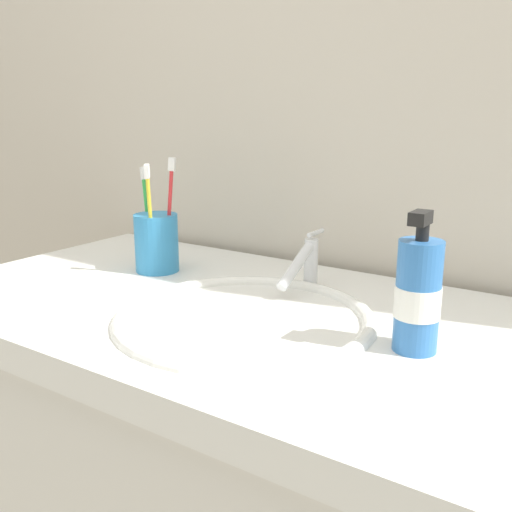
# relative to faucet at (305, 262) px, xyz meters

# --- Properties ---
(tiled_wall_back) EXTENTS (2.32, 0.04, 2.40)m
(tiled_wall_back) POSITION_rel_faucet_xyz_m (-0.02, 0.19, 0.24)
(tiled_wall_back) COLOR beige
(tiled_wall_back) RESTS_ON ground
(sink_basin) EXTENTS (0.39, 0.39, 0.13)m
(sink_basin) POSITION_rel_faucet_xyz_m (0.00, -0.18, -0.09)
(sink_basin) COLOR white
(sink_basin) RESTS_ON vanity_counter
(faucet) EXTENTS (0.02, 0.14, 0.10)m
(faucet) POSITION_rel_faucet_xyz_m (0.00, 0.00, 0.00)
(faucet) COLOR silver
(faucet) RESTS_ON sink_basin
(toothbrush_cup) EXTENTS (0.08, 0.08, 0.11)m
(toothbrush_cup) POSITION_rel_faucet_xyz_m (-0.29, -0.06, 0.01)
(toothbrush_cup) COLOR #338CCC
(toothbrush_cup) RESTS_ON vanity_counter
(toothbrush_yellow) EXTENTS (0.03, 0.04, 0.20)m
(toothbrush_yellow) POSITION_rel_faucet_xyz_m (-0.27, -0.09, 0.07)
(toothbrush_yellow) COLOR yellow
(toothbrush_yellow) RESTS_ON toothbrush_cup
(toothbrush_green) EXTENTS (0.05, 0.03, 0.19)m
(toothbrush_green) POSITION_rel_faucet_xyz_m (-0.32, -0.04, 0.06)
(toothbrush_green) COLOR green
(toothbrush_green) RESTS_ON toothbrush_cup
(toothbrush_red) EXTENTS (0.03, 0.02, 0.21)m
(toothbrush_red) POSITION_rel_faucet_xyz_m (-0.26, -0.05, 0.08)
(toothbrush_red) COLOR red
(toothbrush_red) RESTS_ON toothbrush_cup
(soap_dispenser) EXTENTS (0.06, 0.06, 0.18)m
(soap_dispenser) POSITION_rel_faucet_xyz_m (0.24, -0.15, 0.03)
(soap_dispenser) COLOR #3372BF
(soap_dispenser) RESTS_ON vanity_counter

